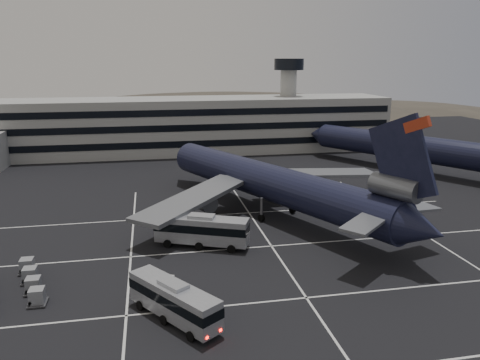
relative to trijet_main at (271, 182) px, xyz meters
name	(u,v)px	position (x,y,z in m)	size (l,w,h in m)	color
ground	(182,266)	(-15.21, -16.48, -5.25)	(260.00, 260.00, 0.00)	black
lane_markings	(189,263)	(-14.26, -15.75, -5.24)	(90.00, 55.62, 0.01)	silver
terminal	(149,127)	(-18.16, 54.67, 1.68)	(125.00, 26.00, 24.00)	gray
hills	(194,137)	(2.78, 153.52, -17.32)	(352.00, 180.00, 44.00)	#38332B
trijet_main	(271,182)	(0.00, 0.00, 0.00)	(43.03, 53.96, 18.08)	black
trijet_far	(419,148)	(38.34, 21.46, 0.18)	(36.69, 51.57, 18.08)	black
bus_near	(174,299)	(-16.72, -28.03, -3.14)	(8.34, 10.38, 3.85)	gray
bus_far	(202,229)	(-12.13, -10.71, -2.89)	(12.35, 7.38, 4.32)	gray
tug_b	(163,279)	(-17.49, -20.77, -4.61)	(2.60, 2.27, 1.44)	beige
uld_cluster	(8,285)	(-33.48, -19.40, -4.42)	(9.36, 11.81, 1.70)	#2D2D30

